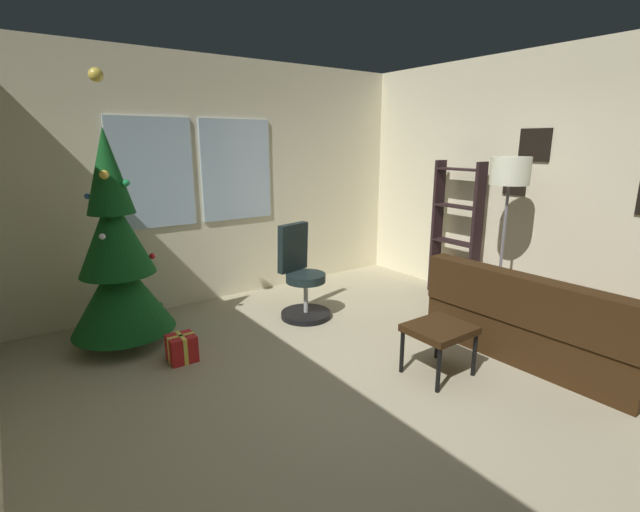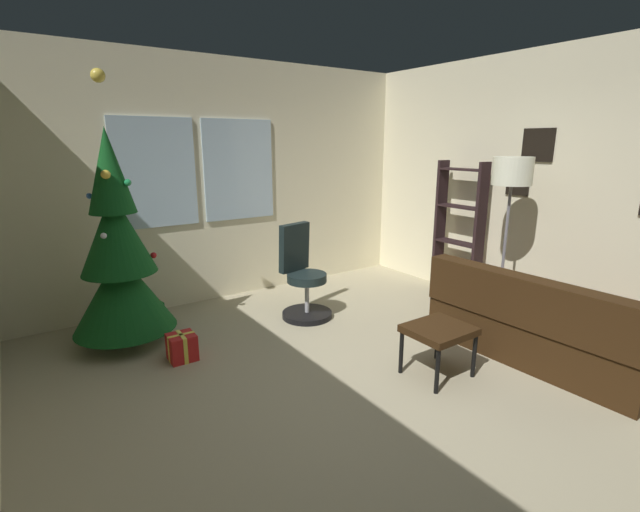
{
  "view_description": "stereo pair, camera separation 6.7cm",
  "coord_description": "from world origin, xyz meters",
  "px_view_note": "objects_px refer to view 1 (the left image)",
  "views": [
    {
      "loc": [
        -2.28,
        -2.34,
        1.92
      ],
      "look_at": [
        0.04,
        0.91,
        0.9
      ],
      "focal_mm": 25.21,
      "sensor_mm": 36.0,
      "label": 1
    },
    {
      "loc": [
        -2.23,
        -2.38,
        1.92
      ],
      "look_at": [
        0.04,
        0.91,
        0.9
      ],
      "focal_mm": 25.21,
      "sensor_mm": 36.0,
      "label": 2
    }
  ],
  "objects_px": {
    "holiday_tree": "(117,261)",
    "bookshelf": "(456,237)",
    "couch": "(557,327)",
    "gift_box_green": "(150,314)",
    "footstool": "(439,332)",
    "floor_lamp": "(509,182)",
    "office_chair": "(302,281)",
    "gift_box_red": "(182,348)"
  },
  "relations": [
    {
      "from": "office_chair",
      "to": "couch",
      "type": "bearing_deg",
      "value": -57.68
    },
    {
      "from": "gift_box_green",
      "to": "bookshelf",
      "type": "bearing_deg",
      "value": -19.98
    },
    {
      "from": "holiday_tree",
      "to": "bookshelf",
      "type": "relative_size",
      "value": 1.49
    },
    {
      "from": "bookshelf",
      "to": "floor_lamp",
      "type": "height_order",
      "value": "floor_lamp"
    },
    {
      "from": "gift_box_red",
      "to": "footstool",
      "type": "bearing_deg",
      "value": -41.58
    },
    {
      "from": "footstool",
      "to": "floor_lamp",
      "type": "distance_m",
      "value": 1.85
    },
    {
      "from": "footstool",
      "to": "bookshelf",
      "type": "height_order",
      "value": "bookshelf"
    },
    {
      "from": "footstool",
      "to": "office_chair",
      "type": "height_order",
      "value": "office_chair"
    },
    {
      "from": "gift_box_red",
      "to": "bookshelf",
      "type": "relative_size",
      "value": 0.15
    },
    {
      "from": "holiday_tree",
      "to": "gift_box_green",
      "type": "height_order",
      "value": "holiday_tree"
    },
    {
      "from": "footstool",
      "to": "floor_lamp",
      "type": "height_order",
      "value": "floor_lamp"
    },
    {
      "from": "holiday_tree",
      "to": "office_chair",
      "type": "relative_size",
      "value": 2.41
    },
    {
      "from": "couch",
      "to": "gift_box_green",
      "type": "height_order",
      "value": "couch"
    },
    {
      "from": "gift_box_red",
      "to": "gift_box_green",
      "type": "relative_size",
      "value": 0.92
    },
    {
      "from": "footstool",
      "to": "gift_box_red",
      "type": "relative_size",
      "value": 2.06
    },
    {
      "from": "gift_box_red",
      "to": "office_chair",
      "type": "relative_size",
      "value": 0.24
    },
    {
      "from": "bookshelf",
      "to": "holiday_tree",
      "type": "bearing_deg",
      "value": 166.61
    },
    {
      "from": "footstool",
      "to": "gift_box_red",
      "type": "distance_m",
      "value": 2.27
    },
    {
      "from": "floor_lamp",
      "to": "office_chair",
      "type": "bearing_deg",
      "value": 139.3
    },
    {
      "from": "bookshelf",
      "to": "gift_box_green",
      "type": "bearing_deg",
      "value": 160.02
    },
    {
      "from": "gift_box_green",
      "to": "holiday_tree",
      "type": "bearing_deg",
      "value": -132.46
    },
    {
      "from": "footstool",
      "to": "office_chair",
      "type": "relative_size",
      "value": 0.49
    },
    {
      "from": "holiday_tree",
      "to": "gift_box_green",
      "type": "distance_m",
      "value": 0.86
    },
    {
      "from": "holiday_tree",
      "to": "footstool",
      "type": "bearing_deg",
      "value": -46.6
    },
    {
      "from": "holiday_tree",
      "to": "floor_lamp",
      "type": "bearing_deg",
      "value": -27.22
    },
    {
      "from": "office_chair",
      "to": "gift_box_red",
      "type": "bearing_deg",
      "value": -169.65
    },
    {
      "from": "holiday_tree",
      "to": "floor_lamp",
      "type": "xyz_separation_m",
      "value": [
        3.42,
        -1.76,
        0.69
      ]
    },
    {
      "from": "couch",
      "to": "office_chair",
      "type": "xyz_separation_m",
      "value": [
        -1.37,
        2.17,
        0.13
      ]
    },
    {
      "from": "holiday_tree",
      "to": "gift_box_green",
      "type": "bearing_deg",
      "value": 47.54
    },
    {
      "from": "gift_box_green",
      "to": "couch",
      "type": "bearing_deg",
      "value": -45.41
    },
    {
      "from": "couch",
      "to": "floor_lamp",
      "type": "bearing_deg",
      "value": 72.69
    },
    {
      "from": "couch",
      "to": "bookshelf",
      "type": "bearing_deg",
      "value": 70.22
    },
    {
      "from": "gift_box_red",
      "to": "floor_lamp",
      "type": "xyz_separation_m",
      "value": [
        3.09,
        -1.12,
        1.41
      ]
    },
    {
      "from": "gift_box_green",
      "to": "floor_lamp",
      "type": "distance_m",
      "value": 4.0
    },
    {
      "from": "gift_box_green",
      "to": "floor_lamp",
      "type": "height_order",
      "value": "floor_lamp"
    },
    {
      "from": "couch",
      "to": "floor_lamp",
      "type": "xyz_separation_m",
      "value": [
        0.24,
        0.78,
        1.25
      ]
    },
    {
      "from": "holiday_tree",
      "to": "gift_box_red",
      "type": "xyz_separation_m",
      "value": [
        0.33,
        -0.64,
        -0.72
      ]
    },
    {
      "from": "couch",
      "to": "bookshelf",
      "type": "relative_size",
      "value": 1.13
    },
    {
      "from": "gift_box_red",
      "to": "office_chair",
      "type": "height_order",
      "value": "office_chair"
    },
    {
      "from": "gift_box_green",
      "to": "office_chair",
      "type": "xyz_separation_m",
      "value": [
        1.48,
        -0.72,
        0.28
      ]
    },
    {
      "from": "couch",
      "to": "bookshelf",
      "type": "xyz_separation_m",
      "value": [
        0.59,
        1.64,
        0.48
      ]
    },
    {
      "from": "office_chair",
      "to": "floor_lamp",
      "type": "relative_size",
      "value": 0.59
    }
  ]
}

